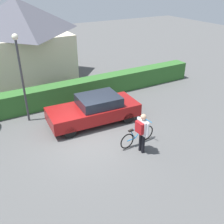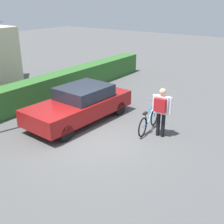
# 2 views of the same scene
# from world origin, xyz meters

# --- Properties ---
(ground_plane) EXTENTS (60.00, 60.00, 0.00)m
(ground_plane) POSITION_xyz_m (0.00, 0.00, 0.00)
(ground_plane) COLOR #515151
(hedge_row) EXTENTS (18.18, 0.90, 1.12)m
(hedge_row) POSITION_xyz_m (0.00, 4.27, 0.56)
(hedge_row) COLOR #30642A
(hedge_row) RESTS_ON ground
(parked_car_near) EXTENTS (4.42, 2.04, 1.34)m
(parked_car_near) POSITION_xyz_m (0.95, 1.42, 0.69)
(parked_car_near) COLOR maroon
(parked_car_near) RESTS_ON ground
(bicycle) EXTENTS (1.78, 0.50, 0.98)m
(bicycle) POSITION_xyz_m (1.69, -1.15, 0.38)
(bicycle) COLOR black
(bicycle) RESTS_ON ground
(person_rider) EXTENTS (0.36, 0.69, 1.72)m
(person_rider) POSITION_xyz_m (1.49, -1.70, 1.05)
(person_rider) COLOR black
(person_rider) RESTS_ON ground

